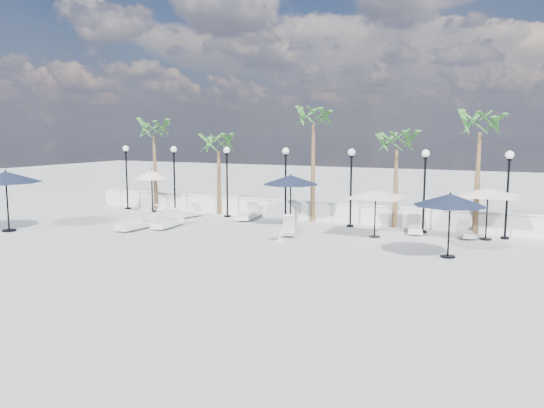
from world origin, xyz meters
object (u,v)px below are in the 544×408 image
at_px(lounger_0, 130,222).
at_px(lounger_2, 168,223).
at_px(lounger_6, 466,233).
at_px(parasol_cream_small, 152,175).
at_px(lounger_7, 414,228).
at_px(parasol_navy_right, 450,200).
at_px(parasol_navy_mid, 291,180).
at_px(lounger_5, 288,229).
at_px(lounger_4, 248,214).
at_px(parasol_cream_sq_a, 488,188).
at_px(lounger_1, 186,213).
at_px(parasol_navy_left, 6,177).
at_px(parasol_cream_sq_b, 376,191).
at_px(lounger_3, 136,224).

xyz_separation_m(lounger_0, lounger_2, (2.04, 0.40, 0.06)).
xyz_separation_m(lounger_6, parasol_cream_small, (-17.31, 0.05, 1.95)).
bearing_deg(lounger_7, parasol_navy_right, -78.38).
xyz_separation_m(lounger_0, parasol_navy_mid, (7.09, 3.70, 2.06)).
height_order(lounger_7, parasol_cream_small, parasol_cream_small).
bearing_deg(parasol_navy_mid, lounger_5, -68.60).
bearing_deg(lounger_4, parasol_cream_sq_a, -9.27).
bearing_deg(lounger_4, lounger_1, -171.07).
relative_size(lounger_1, lounger_5, 1.03).
bearing_deg(parasol_navy_mid, parasol_navy_left, -147.17).
relative_size(lounger_0, lounger_2, 0.78).
relative_size(parasol_navy_mid, parasol_navy_right, 1.06).
bearing_deg(parasol_cream_sq_a, parasol_cream_sq_b, -160.94).
bearing_deg(lounger_0, parasol_cream_sq_b, 1.56).
bearing_deg(lounger_5, parasol_cream_sq_a, -4.04).
bearing_deg(lounger_1, lounger_0, -94.97).
xyz_separation_m(lounger_3, parasol_navy_mid, (6.09, 4.38, 1.99)).
height_order(lounger_4, parasol_navy_right, parasol_navy_right).
height_order(parasol_navy_right, parasol_cream_sq_a, parasol_navy_right).
height_order(lounger_6, parasol_navy_mid, parasol_navy_mid).
relative_size(lounger_5, parasol_cream_small, 0.80).
bearing_deg(lounger_7, lounger_2, -174.05).
relative_size(parasol_navy_right, parasol_cream_sq_a, 0.55).
bearing_deg(lounger_5, lounger_3, 175.67).
distance_m(lounger_7, parasol_navy_mid, 6.36).
relative_size(lounger_1, parasol_cream_small, 0.82).
height_order(lounger_4, lounger_6, lounger_4).
bearing_deg(lounger_2, parasol_navy_right, -7.36).
relative_size(parasol_cream_sq_a, parasol_cream_sq_b, 1.09).
relative_size(lounger_5, parasol_cream_sq_b, 0.45).
relative_size(lounger_1, parasol_cream_sq_a, 0.42).
xyz_separation_m(lounger_6, parasol_navy_left, (-19.51, -7.80, 2.33)).
relative_size(lounger_1, lounger_6, 1.18).
distance_m(lounger_4, parasol_navy_right, 11.79).
bearing_deg(lounger_5, parasol_navy_mid, 89.84).
xyz_separation_m(parasol_navy_right, parasol_cream_sq_a, (1.03, 4.14, 0.09)).
relative_size(lounger_2, parasol_navy_right, 0.79).
height_order(lounger_0, lounger_3, lounger_3).
relative_size(lounger_2, lounger_3, 0.97).
height_order(lounger_1, lounger_3, lounger_3).
relative_size(lounger_1, lounger_3, 0.93).
distance_m(lounger_5, parasol_navy_left, 13.33).
distance_m(lounger_4, lounger_7, 8.72).
distance_m(lounger_7, parasol_cream_small, 15.18).
relative_size(lounger_3, lounger_5, 1.11).
height_order(lounger_3, lounger_5, lounger_3).
bearing_deg(parasol_cream_sq_b, lounger_0, -167.82).
bearing_deg(parasol_cream_sq_a, parasol_navy_right, -103.90).
bearing_deg(parasol_cream_sq_b, lounger_2, -167.60).
xyz_separation_m(lounger_2, lounger_5, (5.92, 1.08, -0.02)).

